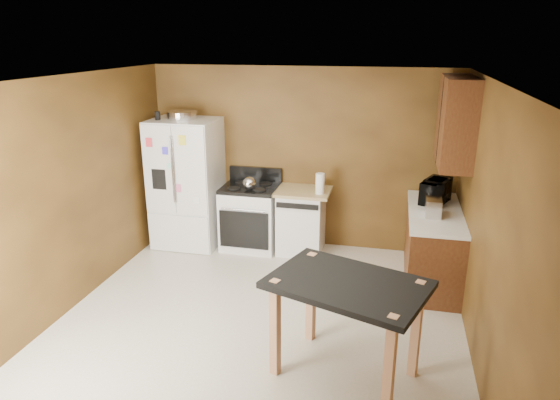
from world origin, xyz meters
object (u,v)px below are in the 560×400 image
(kettle, at_px, (249,183))
(paper_towel, at_px, (320,184))
(pen_cup, at_px, (158,116))
(microwave, at_px, (435,192))
(refrigerator, at_px, (187,183))
(roasting_pan, at_px, (182,115))
(green_canister, at_px, (319,185))
(dishwasher, at_px, (301,220))
(toaster, at_px, (433,207))
(island, at_px, (347,296))
(gas_range, at_px, (251,216))

(kettle, bearing_deg, paper_towel, 5.08)
(pen_cup, distance_m, paper_towel, 2.36)
(paper_towel, relative_size, microwave, 0.57)
(refrigerator, bearing_deg, roasting_pan, 122.83)
(green_canister, height_order, dishwasher, green_canister)
(paper_towel, relative_size, toaster, 0.97)
(island, bearing_deg, pen_cup, 139.94)
(green_canister, bearing_deg, pen_cup, -172.67)
(roasting_pan, height_order, dishwasher, roasting_pan)
(kettle, xyz_separation_m, paper_towel, (0.95, 0.08, 0.04))
(pen_cup, distance_m, toaster, 3.74)
(microwave, relative_size, gas_range, 0.44)
(toaster, distance_m, island, 2.05)
(refrigerator, height_order, island, refrigerator)
(refrigerator, relative_size, island, 1.21)
(pen_cup, xyz_separation_m, island, (2.82, -2.37, -1.08))
(microwave, bearing_deg, dishwasher, 106.89)
(kettle, distance_m, island, 2.85)
(green_canister, bearing_deg, paper_towel, -78.52)
(green_canister, distance_m, microwave, 1.52)
(roasting_pan, relative_size, gas_range, 0.37)
(green_canister, xyz_separation_m, refrigerator, (-1.86, -0.17, -0.05))
(green_canister, xyz_separation_m, toaster, (1.44, -0.77, 0.06))
(pen_cup, xyz_separation_m, microwave, (3.66, 0.02, -0.82))
(gas_range, distance_m, island, 3.02)
(pen_cup, distance_m, kettle, 1.53)
(paper_towel, distance_m, green_canister, 0.21)
(paper_towel, xyz_separation_m, gas_range, (-0.98, 0.08, -0.57))
(kettle, height_order, gas_range, gas_range)
(paper_towel, xyz_separation_m, island, (0.61, -2.46, -0.25))
(green_canister, bearing_deg, roasting_pan, -176.32)
(toaster, bearing_deg, paper_towel, 158.32)
(green_canister, height_order, toaster, toaster)
(microwave, bearing_deg, toaster, -163.17)
(kettle, bearing_deg, microwave, 0.38)
(roasting_pan, height_order, toaster, roasting_pan)
(roasting_pan, bearing_deg, refrigerator, -57.17)
(microwave, relative_size, dishwasher, 0.54)
(green_canister, relative_size, island, 0.08)
(green_canister, distance_m, gas_range, 1.07)
(roasting_pan, bearing_deg, green_canister, 3.68)
(roasting_pan, height_order, paper_towel, roasting_pan)
(kettle, relative_size, microwave, 0.38)
(roasting_pan, height_order, kettle, roasting_pan)
(pen_cup, distance_m, dishwasher, 2.41)
(kettle, height_order, microwave, microwave)
(kettle, xyz_separation_m, gas_range, (-0.04, 0.16, -0.53))
(gas_range, bearing_deg, kettle, -76.70)
(roasting_pan, bearing_deg, island, -44.89)
(refrigerator, bearing_deg, kettle, -6.25)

